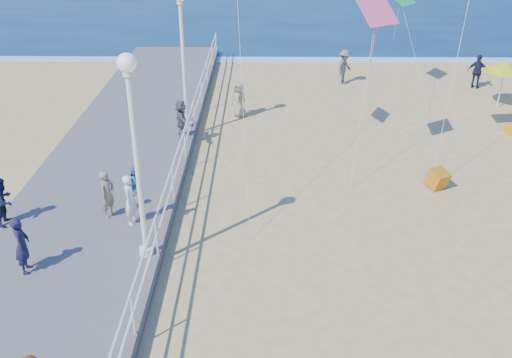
{
  "coord_description": "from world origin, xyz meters",
  "views": [
    {
      "loc": [
        -2.35,
        -12.4,
        8.92
      ],
      "look_at": [
        -2.5,
        2.0,
        1.6
      ],
      "focal_mm": 40.0,
      "sensor_mm": 36.0,
      "label": 1
    }
  ],
  "objects_px": {
    "spectator_6": "(108,194)",
    "beach_umbrella": "(505,67)",
    "woman_holding_toddler": "(131,200)",
    "beach_walker_c": "(239,100)",
    "spectator_0": "(22,245)",
    "beach_walker_b": "(477,72)",
    "spectator_5": "(181,119)",
    "box_kite": "(437,181)",
    "lamp_post_far": "(183,46)",
    "toddler_held": "(135,181)",
    "spectator_7": "(4,201)",
    "lamp_post_mid": "(135,139)",
    "beach_walker_a": "(344,67)"
  },
  "relations": [
    {
      "from": "beach_walker_c",
      "to": "beach_walker_b",
      "type": "bearing_deg",
      "value": 63.63
    },
    {
      "from": "lamp_post_mid",
      "to": "beach_umbrella",
      "type": "height_order",
      "value": "lamp_post_mid"
    },
    {
      "from": "spectator_7",
      "to": "box_kite",
      "type": "height_order",
      "value": "spectator_7"
    },
    {
      "from": "beach_walker_b",
      "to": "box_kite",
      "type": "height_order",
      "value": "beach_walker_b"
    },
    {
      "from": "beach_walker_b",
      "to": "box_kite",
      "type": "bearing_deg",
      "value": 97.3
    },
    {
      "from": "lamp_post_mid",
      "to": "toddler_held",
      "type": "xyz_separation_m",
      "value": [
        -0.52,
        1.73,
        -2.0
      ]
    },
    {
      "from": "spectator_6",
      "to": "beach_walker_a",
      "type": "height_order",
      "value": "spectator_6"
    },
    {
      "from": "lamp_post_far",
      "to": "beach_umbrella",
      "type": "distance_m",
      "value": 14.37
    },
    {
      "from": "spectator_6",
      "to": "beach_walker_c",
      "type": "distance_m",
      "value": 9.91
    },
    {
      "from": "spectator_5",
      "to": "box_kite",
      "type": "xyz_separation_m",
      "value": [
        8.91,
        -3.51,
        -0.82
      ]
    },
    {
      "from": "beach_umbrella",
      "to": "toddler_held",
      "type": "bearing_deg",
      "value": -142.99
    },
    {
      "from": "lamp_post_mid",
      "to": "spectator_6",
      "type": "relative_size",
      "value": 3.69
    },
    {
      "from": "spectator_7",
      "to": "beach_umbrella",
      "type": "relative_size",
      "value": 0.67
    },
    {
      "from": "lamp_post_mid",
      "to": "spectator_5",
      "type": "height_order",
      "value": "lamp_post_mid"
    },
    {
      "from": "lamp_post_mid",
      "to": "beach_walker_a",
      "type": "relative_size",
      "value": 3.01
    },
    {
      "from": "beach_walker_a",
      "to": "beach_umbrella",
      "type": "height_order",
      "value": "beach_umbrella"
    },
    {
      "from": "toddler_held",
      "to": "beach_walker_a",
      "type": "distance_m",
      "value": 16.27
    },
    {
      "from": "beach_walker_b",
      "to": "lamp_post_far",
      "type": "bearing_deg",
      "value": 56.47
    },
    {
      "from": "lamp_post_mid",
      "to": "spectator_7",
      "type": "relative_size",
      "value": 3.73
    },
    {
      "from": "spectator_0",
      "to": "beach_walker_c",
      "type": "distance_m",
      "value": 12.95
    },
    {
      "from": "spectator_6",
      "to": "toddler_held",
      "type": "bearing_deg",
      "value": -79.36
    },
    {
      "from": "beach_walker_b",
      "to": "box_kite",
      "type": "relative_size",
      "value": 2.8
    },
    {
      "from": "lamp_post_far",
      "to": "spectator_0",
      "type": "height_order",
      "value": "lamp_post_far"
    },
    {
      "from": "lamp_post_far",
      "to": "spectator_7",
      "type": "height_order",
      "value": "lamp_post_far"
    },
    {
      "from": "spectator_7",
      "to": "box_kite",
      "type": "distance_m",
      "value": 13.45
    },
    {
      "from": "woman_holding_toddler",
      "to": "beach_umbrella",
      "type": "height_order",
      "value": "beach_umbrella"
    },
    {
      "from": "lamp_post_mid",
      "to": "toddler_held",
      "type": "bearing_deg",
      "value": 106.73
    },
    {
      "from": "spectator_6",
      "to": "beach_umbrella",
      "type": "bearing_deg",
      "value": -31.76
    },
    {
      "from": "beach_walker_a",
      "to": "beach_walker_c",
      "type": "relative_size",
      "value": 1.15
    },
    {
      "from": "box_kite",
      "to": "lamp_post_far",
      "type": "bearing_deg",
      "value": 123.43
    },
    {
      "from": "beach_walker_a",
      "to": "beach_walker_c",
      "type": "height_order",
      "value": "beach_walker_a"
    },
    {
      "from": "beach_walker_c",
      "to": "box_kite",
      "type": "bearing_deg",
      "value": -0.56
    },
    {
      "from": "lamp_post_mid",
      "to": "beach_walker_b",
      "type": "relative_size",
      "value": 3.17
    },
    {
      "from": "woman_holding_toddler",
      "to": "toddler_held",
      "type": "distance_m",
      "value": 0.56
    },
    {
      "from": "spectator_6",
      "to": "beach_umbrella",
      "type": "relative_size",
      "value": 0.67
    },
    {
      "from": "lamp_post_far",
      "to": "toddler_held",
      "type": "height_order",
      "value": "lamp_post_far"
    },
    {
      "from": "spectator_6",
      "to": "lamp_post_far",
      "type": "bearing_deg",
      "value": 12.06
    },
    {
      "from": "beach_walker_b",
      "to": "beach_walker_c",
      "type": "distance_m",
      "value": 12.44
    },
    {
      "from": "lamp_post_far",
      "to": "box_kite",
      "type": "xyz_separation_m",
      "value": [
        8.84,
        -4.5,
        -3.36
      ]
    },
    {
      "from": "beach_walker_a",
      "to": "beach_walker_b",
      "type": "height_order",
      "value": "beach_walker_a"
    },
    {
      "from": "beach_umbrella",
      "to": "spectator_6",
      "type": "bearing_deg",
      "value": -145.15
    },
    {
      "from": "spectator_0",
      "to": "spectator_6",
      "type": "relative_size",
      "value": 1.06
    },
    {
      "from": "toddler_held",
      "to": "spectator_0",
      "type": "distance_m",
      "value": 3.45
    },
    {
      "from": "spectator_7",
      "to": "beach_umbrella",
      "type": "distance_m",
      "value": 21.17
    },
    {
      "from": "spectator_6",
      "to": "beach_umbrella",
      "type": "distance_m",
      "value": 18.58
    },
    {
      "from": "lamp_post_mid",
      "to": "spectator_0",
      "type": "bearing_deg",
      "value": -164.94
    },
    {
      "from": "spectator_0",
      "to": "woman_holding_toddler",
      "type": "bearing_deg",
      "value": -55.43
    },
    {
      "from": "woman_holding_toddler",
      "to": "beach_walker_c",
      "type": "xyz_separation_m",
      "value": [
        2.69,
        9.64,
        -0.38
      ]
    },
    {
      "from": "spectator_5",
      "to": "beach_walker_b",
      "type": "distance_m",
      "value": 15.67
    },
    {
      "from": "spectator_0",
      "to": "beach_walker_b",
      "type": "bearing_deg",
      "value": -58.21
    }
  ]
}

